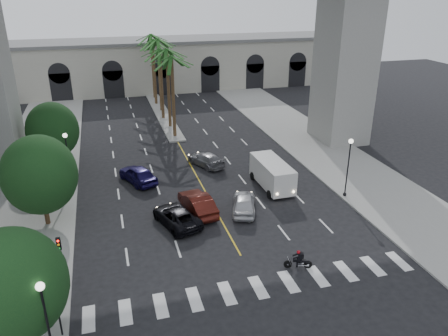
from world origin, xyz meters
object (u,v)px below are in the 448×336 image
car_d (206,159)px  cargo_van (272,173)px  lamp_post_right (348,163)px  car_a (244,203)px  lamp_post_left_near (47,322)px  traffic_signal_near (56,298)px  lamp_post_left_far (68,156)px  pedestrian_a (9,256)px  car_e (138,174)px  motorcycle_rider (299,260)px  traffic_signal_far (60,255)px  car_b (197,203)px  car_c (177,216)px

car_d → cargo_van: size_ratio=0.79×
lamp_post_right → car_a: 9.54m
lamp_post_left_near → car_a: 18.94m
traffic_signal_near → car_d: bearing=58.3°
lamp_post_left_far → car_a: 15.97m
car_a → pedestrian_a: bearing=30.7°
lamp_post_right → car_a: lamp_post_right is taller
lamp_post_left_near → lamp_post_left_far: size_ratio=1.00×
car_a → car_e: size_ratio=0.93×
lamp_post_right → motorcycle_rider: size_ratio=2.99×
traffic_signal_far → car_d: (12.80, 16.74, -1.84)m
motorcycle_rider → car_a: size_ratio=0.40×
car_b → pedestrian_a: 13.98m
lamp_post_right → pedestrian_a: bearing=-172.3°
lamp_post_left_far → car_c: 11.98m
lamp_post_left_far → motorcycle_rider: (14.60, -16.35, -2.62)m
lamp_post_left_far → car_b: (9.90, -7.21, -2.39)m
lamp_post_left_near → traffic_signal_near: size_ratio=1.47×
car_a → car_c: car_a is taller
car_b → car_e: bearing=-69.1°
traffic_signal_far → car_b: (9.80, 7.29, -1.68)m
car_d → car_c: bearing=41.9°
lamp_post_right → motorcycle_rider: lamp_post_right is taller
traffic_signal_near → car_b: traffic_signal_near is taller
lamp_post_left_near → lamp_post_right: size_ratio=1.00×
car_b → cargo_van: bearing=-168.2°
lamp_post_left_near → traffic_signal_far: size_ratio=1.47×
car_d → traffic_signal_near: bearing=34.8°
motorcycle_rider → cargo_van: cargo_van is taller
car_c → cargo_van: (9.48, 4.17, 0.69)m
traffic_signal_far → car_b: 12.33m
pedestrian_a → car_d: bearing=31.4°
cargo_van → motorcycle_rider: bearing=-104.8°
lamp_post_left_far → traffic_signal_far: 14.52m
car_a → car_b: bearing=6.4°
traffic_signal_far → cargo_van: (17.33, 10.06, -1.13)m
car_c → cargo_van: 10.38m
car_a → car_d: (-0.68, 10.27, -0.09)m
traffic_signal_near → car_e: (5.75, 18.50, -1.69)m
motorcycle_rider → car_d: bearing=113.0°
car_a → car_e: bearing=-27.1°
car_b → pedestrian_a: size_ratio=2.55×
lamp_post_left_far → car_d: 13.34m
lamp_post_left_far → car_b: bearing=-36.1°
car_b → cargo_van: cargo_van is taller
car_c → car_e: car_e is taller
car_e → car_d: bearing=174.5°
car_b → car_d: car_b is taller
motorcycle_rider → car_a: car_a is taller
lamp_post_right → car_e: lamp_post_right is taller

